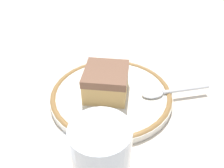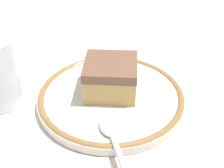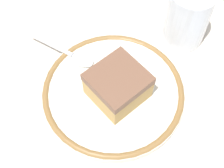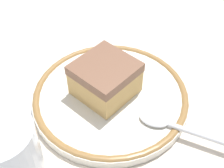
{
  "view_description": "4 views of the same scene",
  "coord_description": "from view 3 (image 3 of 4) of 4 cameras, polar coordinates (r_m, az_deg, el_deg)",
  "views": [
    {
      "loc": [
        -0.25,
        -0.21,
        0.31
      ],
      "look_at": [
        0.0,
        0.03,
        0.03
      ],
      "focal_mm": 39.67,
      "sensor_mm": 36.0,
      "label": 1
    },
    {
      "loc": [
        0.24,
        -0.25,
        0.29
      ],
      "look_at": [
        0.0,
        0.03,
        0.03
      ],
      "focal_mm": 48.38,
      "sensor_mm": 36.0,
      "label": 2
    },
    {
      "loc": [
        0.02,
        0.27,
        0.44
      ],
      "look_at": [
        0.0,
        0.03,
        0.03
      ],
      "focal_mm": 51.05,
      "sensor_mm": 36.0,
      "label": 3
    },
    {
      "loc": [
        -0.06,
        -0.27,
        0.35
      ],
      "look_at": [
        0.0,
        0.03,
        0.03
      ],
      "focal_mm": 50.78,
      "sensor_mm": 36.0,
      "label": 4
    }
  ],
  "objects": [
    {
      "name": "spoon",
      "position": [
        0.53,
        -7.57,
        5.4
      ],
      "size": [
        0.11,
        0.09,
        0.01
      ],
      "color": "silver",
      "rests_on": "plate"
    },
    {
      "name": "placemat",
      "position": [
        0.52,
        0.01,
        0.66
      ],
      "size": [
        0.52,
        0.32,
        0.0
      ],
      "primitive_type": "cube",
      "color": "beige",
      "rests_on": "ground_plane"
    },
    {
      "name": "cake_slice",
      "position": [
        0.47,
        1.06,
        -0.26
      ],
      "size": [
        0.11,
        0.11,
        0.05
      ],
      "color": "tan",
      "rests_on": "plate"
    },
    {
      "name": "plate",
      "position": [
        0.5,
        0.0,
        -1.45
      ],
      "size": [
        0.22,
        0.22,
        0.02
      ],
      "color": "silver",
      "rests_on": "placemat"
    },
    {
      "name": "cup",
      "position": [
        0.55,
        13.23,
        11.23
      ],
      "size": [
        0.07,
        0.07,
        0.1
      ],
      "color": "silver",
      "rests_on": "placemat"
    },
    {
      "name": "ground_plane",
      "position": [
        0.52,
        0.01,
        0.62
      ],
      "size": [
        2.4,
        2.4,
        0.0
      ],
      "primitive_type": "plane",
      "color": "#B7B2A8"
    }
  ]
}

